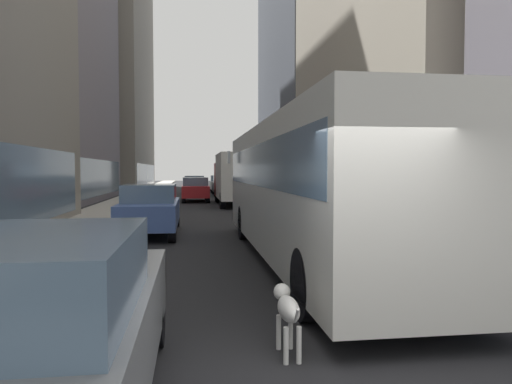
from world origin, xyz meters
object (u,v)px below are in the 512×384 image
(car_red_coupe, at_px, (195,189))
(car_silver_sedan, at_px, (194,185))
(car_grey_wagon, at_px, (10,341))
(car_blue_hatchback, at_px, (150,209))
(car_white_van, at_px, (219,184))
(car_black_suv, at_px, (223,186))
(transit_bus, at_px, (311,183))
(dalmatian_dog, at_px, (287,309))
(box_truck, at_px, (237,177))

(car_red_coupe, relative_size, car_silver_sedan, 0.97)
(car_grey_wagon, height_order, car_blue_hatchback, same)
(car_red_coupe, bearing_deg, car_white_van, 79.98)
(car_white_van, relative_size, car_blue_hatchback, 1.02)
(car_black_suv, bearing_deg, car_silver_sedan, 129.73)
(transit_bus, relative_size, dalmatian_dog, 11.98)
(car_blue_hatchback, bearing_deg, transit_bus, -51.42)
(transit_bus, relative_size, car_black_suv, 2.41)
(car_black_suv, distance_m, dalmatian_dog, 34.13)
(car_blue_hatchback, xyz_separation_m, box_truck, (4.00, 12.46, 0.84))
(car_white_van, bearing_deg, car_grey_wagon, -95.47)
(car_grey_wagon, relative_size, car_silver_sedan, 1.02)
(car_white_van, relative_size, car_grey_wagon, 1.00)
(car_black_suv, relative_size, car_white_van, 1.02)
(transit_bus, xyz_separation_m, box_truck, (0.00, 17.48, -0.11))
(car_red_coupe, bearing_deg, car_blue_hatchback, -95.59)
(car_white_van, bearing_deg, car_red_coupe, -100.02)
(car_grey_wagon, relative_size, dalmatian_dog, 4.86)
(dalmatian_dog, bearing_deg, car_silver_sedan, 91.17)
(car_grey_wagon, bearing_deg, dalmatian_dog, 33.02)
(car_grey_wagon, xyz_separation_m, dalmatian_dog, (2.35, 1.53, -0.31))
(car_blue_hatchback, bearing_deg, car_red_coupe, 84.41)
(car_red_coupe, height_order, car_blue_hatchback, same)
(box_truck, bearing_deg, car_blue_hatchback, -107.79)
(car_blue_hatchback, bearing_deg, car_silver_sedan, 86.57)
(car_white_van, distance_m, car_grey_wagon, 41.93)
(car_silver_sedan, relative_size, dalmatian_dog, 4.79)
(car_grey_wagon, xyz_separation_m, car_blue_hatchback, (0.00, 11.81, -0.00))
(car_silver_sedan, bearing_deg, car_blue_hatchback, -93.43)
(car_black_suv, relative_size, car_grey_wagon, 1.02)
(car_grey_wagon, height_order, dalmatian_dog, car_grey_wagon)
(car_blue_hatchback, height_order, box_truck, box_truck)
(transit_bus, bearing_deg, car_black_suv, 90.00)
(car_white_van, relative_size, dalmatian_dog, 4.86)
(transit_bus, relative_size, car_grey_wagon, 2.47)
(car_black_suv, bearing_deg, car_grey_wagon, -96.41)
(transit_bus, bearing_deg, car_silver_sedan, 94.33)
(car_black_suv, relative_size, dalmatian_dog, 4.97)
(car_silver_sedan, height_order, car_blue_hatchback, same)
(car_white_van, height_order, box_truck, box_truck)
(dalmatian_dog, bearing_deg, transit_bus, 72.63)
(transit_bus, relative_size, car_silver_sedan, 2.50)
(dalmatian_dog, bearing_deg, car_white_van, 87.65)
(car_grey_wagon, distance_m, box_truck, 24.62)
(transit_bus, height_order, dalmatian_dog, transit_bus)
(car_silver_sedan, bearing_deg, box_truck, -80.43)
(transit_bus, bearing_deg, car_white_van, 90.00)
(car_red_coupe, distance_m, car_black_suv, 7.84)
(car_red_coupe, xyz_separation_m, dalmatian_dog, (0.75, -26.63, -0.31))
(car_white_van, xyz_separation_m, car_blue_hatchback, (-4.00, -29.92, -0.00))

